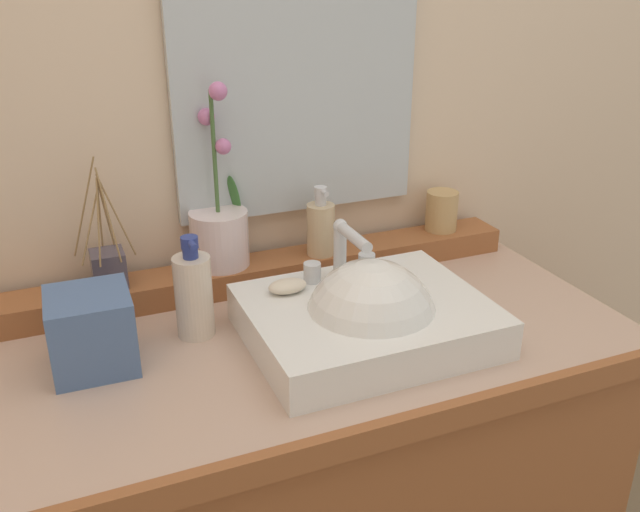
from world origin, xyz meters
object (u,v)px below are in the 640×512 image
object	(u,v)px
tumbler_cup	(442,211)
tissue_box	(92,331)
soap_bar	(288,286)
soap_dispenser	(321,227)
potted_plant	(219,228)
reed_diffuser	(108,266)
sink_basin	(369,322)
lotion_bottle	(194,294)

from	to	relation	value
tumbler_cup	tissue_box	xyz separation A→B (m)	(-0.77, -0.20, -0.03)
tumbler_cup	tissue_box	distance (m)	0.80
soap_bar	soap_dispenser	distance (m)	0.22
potted_plant	reed_diffuser	world-z (taller)	potted_plant
sink_basin	reed_diffuser	size ratio (longest dim) A/B	1.65
soap_dispenser	potted_plant	bearing A→B (deg)	171.85
sink_basin	tumbler_cup	size ratio (longest dim) A/B	4.61
soap_dispenser	reed_diffuser	distance (m)	0.42
lotion_bottle	potted_plant	bearing A→B (deg)	60.64
soap_dispenser	lotion_bottle	distance (m)	0.33
potted_plant	reed_diffuser	size ratio (longest dim) A/B	1.46
reed_diffuser	soap_dispenser	bearing A→B (deg)	-1.95
soap_bar	tissue_box	xyz separation A→B (m)	(-0.33, 0.00, -0.02)
reed_diffuser	tissue_box	distance (m)	0.20
potted_plant	tumbler_cup	size ratio (longest dim) A/B	4.09
soap_bar	tumbler_cup	xyz separation A→B (m)	(0.44, 0.20, 0.01)
soap_bar	reed_diffuser	distance (m)	0.34
tumbler_cup	reed_diffuser	world-z (taller)	reed_diffuser
soap_bar	potted_plant	xyz separation A→B (m)	(-0.07, 0.20, 0.05)
soap_bar	tissue_box	bearing A→B (deg)	179.82
potted_plant	tumbler_cup	world-z (taller)	potted_plant
sink_basin	tissue_box	size ratio (longest dim) A/B	3.13
soap_dispenser	tissue_box	world-z (taller)	soap_dispenser
sink_basin	reed_diffuser	world-z (taller)	reed_diffuser
soap_dispenser	tissue_box	xyz separation A→B (m)	(-0.47, -0.17, -0.05)
soap_dispenser	tumbler_cup	world-z (taller)	soap_dispenser
tumbler_cup	lotion_bottle	distance (m)	0.62
potted_plant	reed_diffuser	xyz separation A→B (m)	(-0.22, -0.01, -0.04)
sink_basin	lotion_bottle	distance (m)	0.31
sink_basin	tissue_box	xyz separation A→B (m)	(-0.45, 0.10, 0.03)
soap_bar	tissue_box	distance (m)	0.34
sink_basin	soap_dispenser	xyz separation A→B (m)	(0.02, 0.27, 0.07)
sink_basin	soap_bar	xyz separation A→B (m)	(-0.11, 0.10, 0.05)
reed_diffuser	lotion_bottle	size ratio (longest dim) A/B	1.33
tumbler_cup	lotion_bottle	world-z (taller)	lotion_bottle
soap_dispenser	tumbler_cup	xyz separation A→B (m)	(0.30, 0.02, -0.01)
potted_plant	soap_dispenser	distance (m)	0.21
potted_plant	tissue_box	xyz separation A→B (m)	(-0.27, -0.20, -0.06)
sink_basin	potted_plant	distance (m)	0.36
sink_basin	tissue_box	bearing A→B (deg)	167.45
potted_plant	lotion_bottle	size ratio (longest dim) A/B	1.94
soap_bar	reed_diffuser	bearing A→B (deg)	146.26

